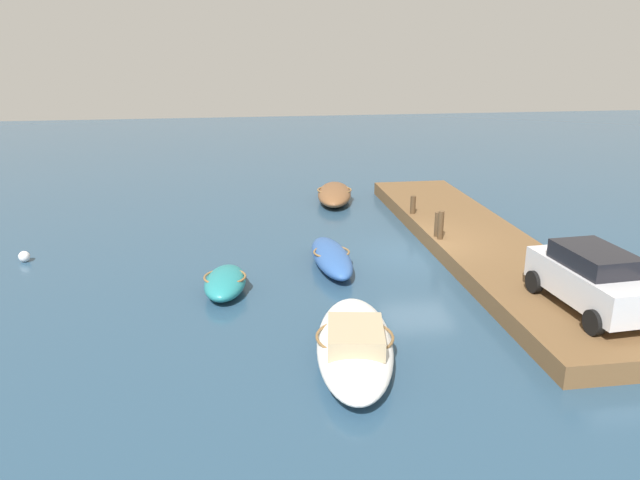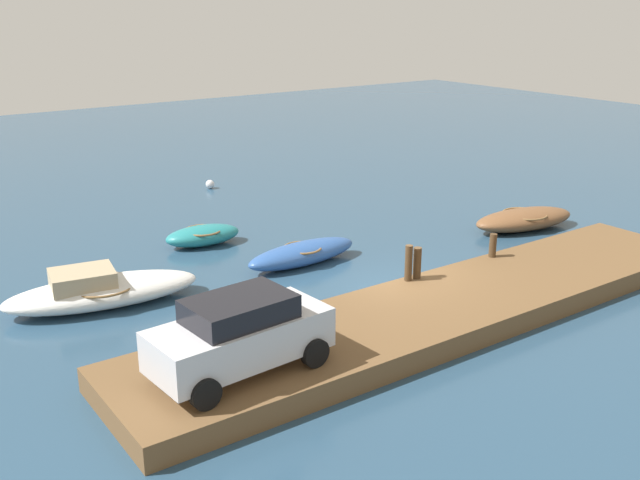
% 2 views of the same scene
% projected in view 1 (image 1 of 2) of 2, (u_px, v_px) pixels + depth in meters
% --- Properties ---
extents(ground_plane, '(84.00, 84.00, 0.00)m').
position_uv_depth(ground_plane, '(420.00, 255.00, 22.36)').
color(ground_plane, navy).
extents(dock_platform, '(18.42, 3.61, 0.58)m').
position_uv_depth(dock_platform, '(480.00, 244.00, 22.58)').
color(dock_platform, brown).
rests_on(dock_platform, ground_plane).
extents(dinghy_teal, '(2.73, 1.53, 0.68)m').
position_uv_depth(dinghy_teal, '(225.00, 282.00, 18.91)').
color(dinghy_teal, teal).
rests_on(dinghy_teal, ground_plane).
extents(motorboat_white, '(5.51, 2.69, 1.09)m').
position_uv_depth(motorboat_white, '(355.00, 343.00, 14.92)').
color(motorboat_white, white).
rests_on(motorboat_white, ground_plane).
extents(rowboat_blue, '(4.04, 1.32, 0.72)m').
position_uv_depth(rowboat_blue, '(331.00, 257.00, 21.01)').
color(rowboat_blue, '#2D569E').
rests_on(rowboat_blue, ground_plane).
extents(rowboat_brown, '(4.36, 2.28, 0.76)m').
position_uv_depth(rowboat_brown, '(334.00, 194.00, 29.43)').
color(rowboat_brown, brown).
rests_on(rowboat_brown, ground_plane).
extents(mooring_post_west, '(0.21, 0.21, 1.03)m').
position_uv_depth(mooring_post_west, '(441.00, 225.00, 22.10)').
color(mooring_post_west, '#47331E').
rests_on(mooring_post_west, dock_platform).
extents(mooring_post_mid_west, '(0.23, 0.23, 0.90)m').
position_uv_depth(mooring_post_mid_west, '(438.00, 224.00, 22.43)').
color(mooring_post_mid_west, '#47331E').
rests_on(mooring_post_mid_west, dock_platform).
extents(mooring_post_mid_east, '(0.22, 0.22, 0.73)m').
position_uv_depth(mooring_post_mid_east, '(413.00, 205.00, 25.37)').
color(mooring_post_mid_east, '#47331E').
rests_on(mooring_post_mid_east, dock_platform).
extents(parked_car, '(3.95, 2.06, 1.69)m').
position_uv_depth(parked_car, '(592.00, 278.00, 16.24)').
color(parked_car, silver).
rests_on(parked_car, dock_platform).
extents(marker_buoy, '(0.39, 0.39, 0.39)m').
position_uv_depth(marker_buoy, '(24.00, 256.00, 21.60)').
color(marker_buoy, silver).
rests_on(marker_buoy, ground_plane).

